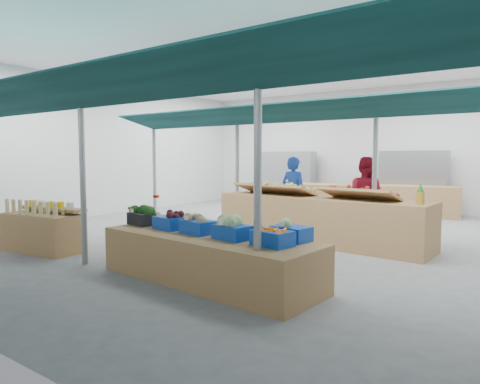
{
  "coord_description": "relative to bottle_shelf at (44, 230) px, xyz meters",
  "views": [
    {
      "loc": [
        5.3,
        -8.37,
        1.83
      ],
      "look_at": [
        0.56,
        -1.6,
        1.15
      ],
      "focal_mm": 32.0,
      "sensor_mm": 36.0,
      "label": 1
    }
  ],
  "objects": [
    {
      "name": "veg_counter",
      "position": [
        3.9,
        0.25,
        -0.07
      ],
      "size": [
        3.61,
        1.49,
        0.68
      ],
      "primitive_type": "cube",
      "rotation": [
        0.0,
        0.0,
        -0.09
      ],
      "color": "olive",
      "rests_on": "floor"
    },
    {
      "name": "crate_extra",
      "position": [
        5.11,
        0.58,
        0.42
      ],
      "size": [
        0.55,
        0.44,
        0.32
      ],
      "rotation": [
        0.0,
        0.0,
        -0.16
      ],
      "color": "#0F3FA9",
      "rests_on": "veg_counter"
    },
    {
      "name": "bottle_shelf",
      "position": [
        0.0,
        0.0,
        0.0
      ],
      "size": [
        1.72,
        1.19,
        1.01
      ],
      "rotation": [
        0.0,
        0.0,
        0.11
      ],
      "color": "olive",
      "rests_on": "floor"
    },
    {
      "name": "pineapple",
      "position": [
        6.12,
        3.54,
        0.76
      ],
      "size": [
        0.14,
        0.14,
        0.39
      ],
      "rotation": [
        0.0,
        0.0,
        -0.14
      ],
      "color": "#8C6019",
      "rests_on": "fruit_counter"
    },
    {
      "name": "apple_heap_red",
      "position": [
        4.98,
        3.62,
        0.74
      ],
      "size": [
        1.58,
        0.9,
        0.27
      ],
      "rotation": [
        0.0,
        0.0,
        -0.14
      ],
      "color": "#997247",
      "rests_on": "fruit_counter"
    },
    {
      "name": "floor",
      "position": [
        2.55,
        3.81,
        -0.41
      ],
      "size": [
        13.0,
        13.0,
        0.0
      ],
      "primitive_type": "plane",
      "color": "slate",
      "rests_on": "ground"
    },
    {
      "name": "crate_carrots",
      "position": [
        5.07,
        0.14,
        0.39
      ],
      "size": [
        0.55,
        0.45,
        0.29
      ],
      "rotation": [
        0.0,
        0.0,
        -0.18
      ],
      "color": "#0F3FA9",
      "rests_on": "veg_counter"
    },
    {
      "name": "awnings",
      "position": [
        3.3,
        2.06,
        2.37
      ],
      "size": [
        9.5,
        7.08,
        0.3
      ],
      "color": "black",
      "rests_on": "pole_grid"
    },
    {
      "name": "crate_cabbage",
      "position": [
        4.39,
        0.2,
        0.44
      ],
      "size": [
        0.55,
        0.45,
        0.35
      ],
      "rotation": [
        0.0,
        0.0,
        -0.18
      ],
      "color": "#0F3FA9",
      "rests_on": "veg_counter"
    },
    {
      "name": "sparrow",
      "position": [
        2.22,
        0.28,
        0.52
      ],
      "size": [
        0.12,
        0.09,
        0.11
      ],
      "rotation": [
        0.0,
        0.0,
        -0.18
      ],
      "color": "brown",
      "rests_on": "crate_broccoli"
    },
    {
      "name": "pole_grid",
      "position": [
        3.3,
        2.06,
        1.4
      ],
      "size": [
        10.0,
        4.6,
        3.0
      ],
      "color": "gray",
      "rests_on": "floor"
    },
    {
      "name": "back_shelving_right",
      "position": [
        4.55,
        9.81,
        0.59
      ],
      "size": [
        2.0,
        0.5,
        2.0
      ],
      "primitive_type": "cube",
      "color": "#B23F33",
      "rests_on": "floor"
    },
    {
      "name": "pole_ribbon",
      "position": [
        2.05,
        1.0,
        0.67
      ],
      "size": [
        0.12,
        0.12,
        0.28
      ],
      "color": "red",
      "rests_on": "pole_grid"
    },
    {
      "name": "far_counter",
      "position": [
        3.4,
        8.81,
        0.07
      ],
      "size": [
        5.34,
        2.56,
        0.95
      ],
      "primitive_type": "cube",
      "rotation": [
        0.0,
        0.0,
        0.3
      ],
      "color": "olive",
      "rests_on": "floor"
    },
    {
      "name": "vendor_right",
      "position": [
        4.66,
        4.89,
        0.51
      ],
      "size": [
        0.94,
        0.76,
        1.83
      ],
      "primitive_type": "imported",
      "rotation": [
        0.0,
        0.0,
        3.07
      ],
      "color": "maroon",
      "rests_on": "floor"
    },
    {
      "name": "crate_broccoli",
      "position": [
        2.39,
        0.38,
        0.44
      ],
      "size": [
        0.55,
        0.45,
        0.35
      ],
      "rotation": [
        0.0,
        0.0,
        -0.18
      ],
      "color": "black",
      "rests_on": "veg_counter"
    },
    {
      "name": "hall",
      "position": [
        2.55,
        5.25,
        2.24
      ],
      "size": [
        13.0,
        13.0,
        13.0
      ],
      "color": "silver",
      "rests_on": "ground"
    },
    {
      "name": "fruit_counter",
      "position": [
        4.06,
        3.79,
        0.08
      ],
      "size": [
        4.65,
        1.41,
        0.98
      ],
      "primitive_type": "cube",
      "rotation": [
        0.0,
        0.0,
        -0.07
      ],
      "color": "olive",
      "rests_on": "floor"
    },
    {
      "name": "crate_beets",
      "position": [
        3.07,
        0.32,
        0.41
      ],
      "size": [
        0.55,
        0.45,
        0.29
      ],
      "rotation": [
        0.0,
        0.0,
        -0.18
      ],
      "color": "#0F3FA9",
      "rests_on": "veg_counter"
    },
    {
      "name": "back_shelving_left",
      "position": [
        0.05,
        9.81,
        0.59
      ],
      "size": [
        2.0,
        0.5,
        2.0
      ],
      "primitive_type": "cube",
      "color": "#B23F33",
      "rests_on": "floor"
    },
    {
      "name": "crate_stack",
      "position": [
        5.15,
        -0.26,
        -0.12
      ],
      "size": [
        0.51,
        0.38,
        0.58
      ],
      "primitive_type": "cube",
      "rotation": [
        0.0,
        0.0,
        -0.09
      ],
      "color": "#0F3FA9",
      "rests_on": "floor"
    },
    {
      "name": "apple_heap_yellow",
      "position": [
        2.96,
        3.76,
        0.74
      ],
      "size": [
        1.98,
        0.96,
        0.27
      ],
      "rotation": [
        0.0,
        0.0,
        -0.14
      ],
      "color": "#997247",
      "rests_on": "fruit_counter"
    },
    {
      "name": "vendor_left",
      "position": [
        2.86,
        4.89,
        0.51
      ],
      "size": [
        0.7,
        0.48,
        1.83
      ],
      "primitive_type": "imported",
      "rotation": [
        0.0,
        0.0,
        3.07
      ],
      "color": "navy",
      "rests_on": "floor"
    },
    {
      "name": "crate_celeriac",
      "position": [
        3.7,
        0.26,
        0.42
      ],
      "size": [
        0.55,
        0.45,
        0.31
      ],
      "rotation": [
        0.0,
        0.0,
        -0.18
      ],
      "color": "#0F3FA9",
      "rests_on": "veg_counter"
    }
  ]
}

